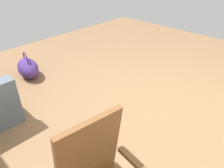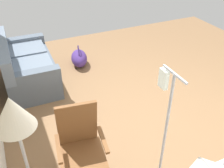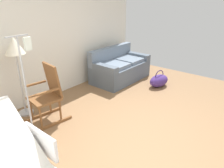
{
  "view_description": "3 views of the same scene",
  "coord_description": "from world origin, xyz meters",
  "px_view_note": "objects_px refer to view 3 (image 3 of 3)",
  "views": [
    {
      "loc": [
        -1.18,
        2.01,
        1.8
      ],
      "look_at": [
        0.08,
        0.68,
        0.67
      ],
      "focal_mm": 34.17,
      "sensor_mm": 36.0,
      "label": 1
    },
    {
      "loc": [
        -2.49,
        1.97,
        2.63
      ],
      "look_at": [
        0.21,
        0.75,
        0.65
      ],
      "focal_mm": 41.04,
      "sensor_mm": 36.0,
      "label": 2
    },
    {
      "loc": [
        -2.49,
        -1.5,
        2.12
      ],
      "look_at": [
        -0.09,
        0.44,
        0.82
      ],
      "focal_mm": 33.91,
      "sensor_mm": 36.0,
      "label": 3
    }
  ],
  "objects_px": {
    "rocking_chair": "(48,95)",
    "iv_pole": "(35,137)",
    "floor_lamp": "(15,51)",
    "couch": "(120,69)",
    "duffel_bag": "(159,81)"
  },
  "relations": [
    {
      "from": "rocking_chair",
      "to": "duffel_bag",
      "type": "height_order",
      "value": "rocking_chair"
    },
    {
      "from": "couch",
      "to": "floor_lamp",
      "type": "relative_size",
      "value": 1.09
    },
    {
      "from": "floor_lamp",
      "to": "iv_pole",
      "type": "xyz_separation_m",
      "value": [
        -0.49,
        -1.12,
        -0.98
      ]
    },
    {
      "from": "couch",
      "to": "rocking_chair",
      "type": "bearing_deg",
      "value": -174.53
    },
    {
      "from": "rocking_chair",
      "to": "floor_lamp",
      "type": "height_order",
      "value": "floor_lamp"
    },
    {
      "from": "floor_lamp",
      "to": "couch",
      "type": "bearing_deg",
      "value": -7.24
    },
    {
      "from": "rocking_chair",
      "to": "floor_lamp",
      "type": "bearing_deg",
      "value": 106.82
    },
    {
      "from": "duffel_bag",
      "to": "rocking_chair",
      "type": "bearing_deg",
      "value": 162.75
    },
    {
      "from": "rocking_chair",
      "to": "duffel_bag",
      "type": "relative_size",
      "value": 1.7
    },
    {
      "from": "duffel_bag",
      "to": "couch",
      "type": "bearing_deg",
      "value": 102.33
    },
    {
      "from": "couch",
      "to": "floor_lamp",
      "type": "xyz_separation_m",
      "value": [
        -2.58,
        0.33,
        0.92
      ]
    },
    {
      "from": "rocking_chair",
      "to": "duffel_bag",
      "type": "bearing_deg",
      "value": -17.25
    },
    {
      "from": "rocking_chair",
      "to": "iv_pole",
      "type": "distance_m",
      "value": 0.9
    },
    {
      "from": "duffel_bag",
      "to": "iv_pole",
      "type": "distance_m",
      "value": 3.31
    },
    {
      "from": "rocking_chair",
      "to": "couch",
      "type": "bearing_deg",
      "value": 5.47
    }
  ]
}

